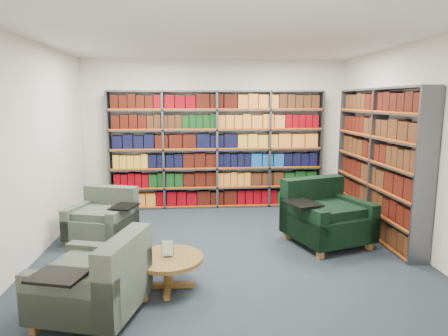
{
  "coord_description": "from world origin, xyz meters",
  "views": [
    {
      "loc": [
        -0.46,
        -5.17,
        2.03
      ],
      "look_at": [
        0.0,
        0.6,
        1.05
      ],
      "focal_mm": 32.0,
      "sensor_mm": 36.0,
      "label": 1
    }
  ],
  "objects": [
    {
      "name": "room_shell",
      "position": [
        0.0,
        0.0,
        1.4
      ],
      "size": [
        5.02,
        5.02,
        2.82
      ],
      "color": "#18242B",
      "rests_on": "ground"
    },
    {
      "name": "bookshelf_back",
      "position": [
        0.0,
        2.34,
        1.1
      ],
      "size": [
        4.0,
        0.28,
        2.2
      ],
      "color": "#47494F",
      "rests_on": "ground"
    },
    {
      "name": "bookshelf_right",
      "position": [
        2.34,
        0.6,
        1.1
      ],
      "size": [
        0.28,
        2.5,
        2.2
      ],
      "color": "#47494F",
      "rests_on": "ground"
    },
    {
      "name": "chair_teal_left",
      "position": [
        -1.77,
        0.65,
        0.3
      ],
      "size": [
        1.08,
        1.02,
        0.75
      ],
      "color": "#021433",
      "rests_on": "ground"
    },
    {
      "name": "chair_green_right",
      "position": [
        1.41,
        0.26,
        0.36
      ],
      "size": [
        1.31,
        1.25,
        0.9
      ],
      "color": "black",
      "rests_on": "ground"
    },
    {
      "name": "chair_teal_front",
      "position": [
        -1.35,
        -1.58,
        0.33
      ],
      "size": [
        1.09,
        1.16,
        0.81
      ],
      "color": "#021433",
      "rests_on": "ground"
    },
    {
      "name": "coffee_table",
      "position": [
        -0.74,
        -1.04,
        0.29
      ],
      "size": [
        0.77,
        0.77,
        0.54
      ],
      "color": "olive",
      "rests_on": "ground"
    }
  ]
}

